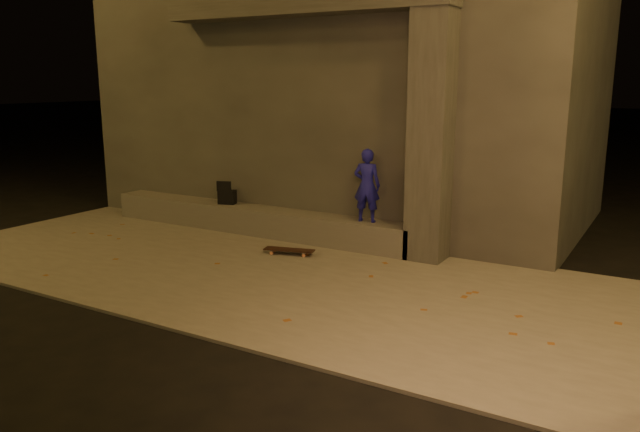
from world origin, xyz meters
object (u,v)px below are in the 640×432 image
Objects in this scene: skateboarder at (367,185)px; skateboard at (289,250)px; backpack at (227,196)px; column at (431,138)px.

skateboard is (-0.87, -0.89, -0.95)m from skateboarder.
skateboarder is 2.80m from backpack.
column is 1.28m from skateboarder.
column is at bearing 169.01° from skateboarder.
skateboard is at bearing -154.88° from column.
skateboard is (1.90, -0.89, -0.52)m from backpack.
column is 8.56× the size of backpack.
column is at bearing -18.33° from backpack.
skateboarder is at bearing -18.33° from backpack.
skateboarder reaches higher than backpack.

